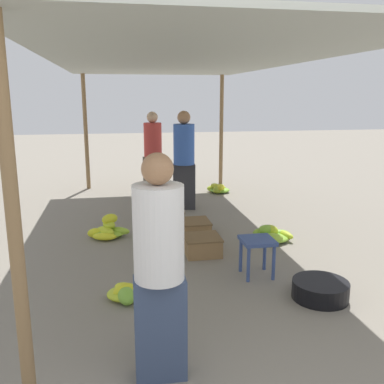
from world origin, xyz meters
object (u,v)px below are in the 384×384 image
object	(u,v)px
basin_black	(320,290)
crate_near	(169,216)
stool	(257,246)
banana_pile_left_0	(128,293)
shopper_walking_far	(153,152)
banana_pile_right_1	(218,189)
crate_far	(193,227)
shopper_walking_mid	(184,159)
crate_mid	(202,245)
banana_pile_left_1	(108,231)
banana_pile_right_0	(272,235)
vendor_foreground	(159,266)

from	to	relation	value
basin_black	crate_near	world-z (taller)	crate_near
stool	banana_pile_left_0	bearing A→B (deg)	-167.23
shopper_walking_far	banana_pile_left_0	bearing A→B (deg)	-98.48
banana_pile_right_1	crate_far	distance (m)	2.56
banana_pile_right_1	shopper_walking_mid	world-z (taller)	shopper_walking_mid
stool	crate_mid	size ratio (longest dim) A/B	0.95
crate_mid	shopper_walking_mid	world-z (taller)	shopper_walking_mid
basin_black	banana_pile_left_0	size ratio (longest dim) A/B	1.15
banana_pile_left_1	shopper_walking_far	size ratio (longest dim) A/B	0.37
shopper_walking_far	banana_pile_right_1	bearing A→B (deg)	-4.38
banana_pile_left_1	shopper_walking_mid	world-z (taller)	shopper_walking_mid
basin_black	banana_pile_right_0	world-z (taller)	banana_pile_right_0
banana_pile_left_0	shopper_walking_mid	distance (m)	3.44
stool	crate_near	world-z (taller)	stool
crate_far	basin_black	bearing A→B (deg)	-69.37
basin_black	crate_mid	xyz separation A→B (m)	(-0.86, 1.34, 0.03)
banana_pile_right_0	crate_near	distance (m)	1.66
stool	shopper_walking_far	world-z (taller)	shopper_walking_far
banana_pile_right_1	crate_far	world-z (taller)	banana_pile_right_1
vendor_foreground	banana_pile_right_1	distance (m)	5.73
banana_pile_right_0	crate_mid	size ratio (longest dim) A/B	1.24
stool	banana_pile_left_0	world-z (taller)	stool
shopper_walking_mid	banana_pile_right_1	bearing A→B (deg)	51.38
stool	shopper_walking_far	xyz separation A→B (m)	(-0.72, 4.03, 0.49)
shopper_walking_mid	shopper_walking_far	world-z (taller)	shopper_walking_mid
basin_black	banana_pile_right_1	xyz separation A→B (m)	(0.12, 4.55, -0.01)
banana_pile_left_0	banana_pile_left_1	bearing A→B (deg)	96.40
banana_pile_left_0	shopper_walking_far	xyz separation A→B (m)	(0.65, 4.34, 0.76)
basin_black	shopper_walking_far	world-z (taller)	shopper_walking_far
stool	banana_pile_left_1	xyz separation A→B (m)	(-1.57, 1.56, -0.24)
banana_pile_left_1	crate_mid	size ratio (longest dim) A/B	1.34
stool	banana_pile_right_0	bearing A→B (deg)	61.14
shopper_walking_mid	shopper_walking_far	xyz separation A→B (m)	(-0.41, 1.16, -0.03)
stool	basin_black	size ratio (longest dim) A/B	0.78
banana_pile_left_0	crate_near	xyz separation A→B (m)	(0.69, 2.44, 0.03)
shopper_walking_mid	banana_pile_left_0	bearing A→B (deg)	-108.36
vendor_foreground	crate_mid	world-z (taller)	vendor_foreground
banana_pile_right_1	crate_near	bearing A→B (deg)	-123.85
banana_pile_right_0	crate_far	size ratio (longest dim) A/B	1.19
vendor_foreground	shopper_walking_far	distance (m)	5.53
stool	banana_pile_left_1	world-z (taller)	stool
stool	shopper_walking_mid	distance (m)	2.93
banana_pile_left_1	crate_far	xyz separation A→B (m)	(1.18, -0.00, -0.00)
banana_pile_left_1	crate_mid	world-z (taller)	banana_pile_left_1
crate_mid	banana_pile_left_0	bearing A→B (deg)	-131.76
basin_black	crate_far	world-z (taller)	crate_far
crate_far	banana_pile_left_1	bearing A→B (deg)	179.86
crate_far	vendor_foreground	bearing A→B (deg)	-104.57
banana_pile_left_1	banana_pile_right_0	world-z (taller)	banana_pile_left_1
stool	crate_mid	distance (m)	0.88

